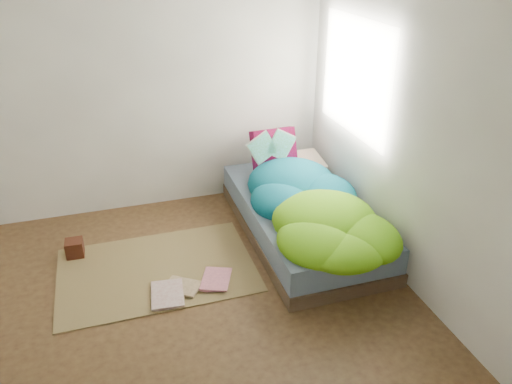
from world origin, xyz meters
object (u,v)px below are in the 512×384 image
pillow_magenta (274,151)px  floor_book_b (202,279)px  open_book (272,137)px  wooden_box (75,248)px  floor_book_a (151,296)px  bed (302,218)px

pillow_magenta → floor_book_b: (-1.01, -1.15, -0.54)m
open_book → wooden_box: (-1.89, -0.25, -0.72)m
floor_book_a → pillow_magenta: bearing=47.3°
bed → open_book: 0.82m
bed → pillow_magenta: size_ratio=4.52×
floor_book_a → floor_book_b: bearing=19.1°
wooden_box → floor_book_a: bearing=-54.4°
wooden_box → floor_book_b: (0.98, -0.68, -0.06)m
open_book → pillow_magenta: bearing=59.9°
pillow_magenta → floor_book_a: size_ratio=1.30×
floor_book_a → wooden_box: bearing=131.9°
open_book → wooden_box: bearing=-178.0°
bed → pillow_magenta: bearing=92.3°
pillow_magenta → floor_book_a: 1.97m
pillow_magenta → floor_book_a: pillow_magenta is taller
bed → floor_book_a: (-1.46, -0.53, -0.14)m
bed → floor_book_a: bearing=-160.0°
floor_book_a → open_book: bearing=44.0°
pillow_magenta → floor_book_b: size_ratio=1.47×
pillow_magenta → floor_book_b: pillow_magenta is taller
pillow_magenta → open_book: (-0.10, -0.22, 0.24)m
wooden_box → floor_book_a: 0.96m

